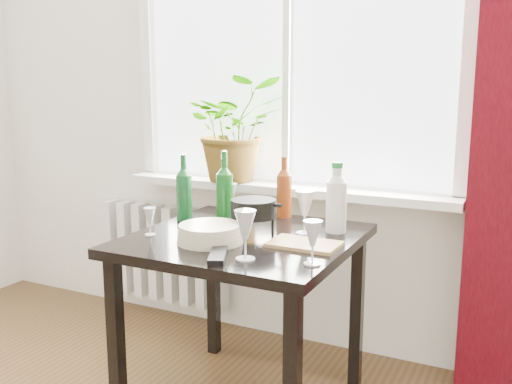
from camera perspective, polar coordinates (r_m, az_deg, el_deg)
The scene contains 18 objects.
window at distance 2.86m, azimuth 3.39°, elevation 16.09°, with size 1.72×0.08×1.62m.
windowsill at distance 2.83m, azimuth 2.66°, elevation 0.39°, with size 1.72×0.20×0.04m.
radiator at distance 3.32m, azimuth -9.18°, elevation -6.07°, with size 0.80×0.10×0.55m.
table at distance 2.30m, azimuth -1.15°, elevation -6.56°, with size 0.85×0.85×0.74m.
potted_plant at distance 2.90m, azimuth -2.12°, elevation 6.32°, with size 0.48×0.41×0.53m, color #2C7C21.
wine_bottle_left at distance 2.52m, azimuth -7.21°, elevation 0.48°, with size 0.07×0.07×0.30m, color #0D431A, non-canonical shape.
wine_bottle_right at distance 2.47m, azimuth -3.16°, elevation 0.58°, with size 0.07×0.07×0.31m, color #0E4914, non-canonical shape.
bottle_amber at distance 2.56m, azimuth 2.84°, elevation 0.55°, with size 0.07×0.07×0.28m, color maroon, non-canonical shape.
cleaning_bottle at distance 2.31m, azimuth 8.05°, elevation -0.50°, with size 0.08×0.08×0.29m, color silver, non-canonical shape.
wineglass_front_right at distance 1.94m, azimuth -1.08°, elevation -4.28°, with size 0.08×0.08×0.18m, color silver, non-canonical shape.
wineglass_far_right at distance 1.90m, azimuth 5.67°, elevation -5.03°, with size 0.07×0.07×0.15m, color silver, non-canonical shape.
wineglass_back_center at distance 2.28m, azimuth 4.90°, elevation -1.99°, with size 0.08×0.08×0.18m, color silver, non-canonical shape.
wineglass_back_left at distance 2.56m, azimuth -2.61°, elevation -0.84°, with size 0.07×0.07×0.16m, color #B7BCC6, non-canonical shape.
wineglass_front_left at distance 2.29m, azimuth -10.56°, elevation -2.93°, with size 0.05×0.05×0.11m, color silver, non-canonical shape.
plate_stack at distance 2.17m, azimuth -4.62°, elevation -4.17°, with size 0.25×0.25×0.07m, color beige.
fondue_pot at distance 2.28m, azimuth -0.26°, elevation -2.48°, with size 0.21×0.18×0.14m, color black, non-canonical shape.
tv_remote at distance 1.98m, azimuth -3.83°, elevation -6.33°, with size 0.05×0.18×0.02m, color black.
cutting_board at distance 2.13m, azimuth 4.84°, elevation -5.22°, with size 0.26×0.17×0.01m, color #AF864F.
Camera 1 is at (1.12, -0.40, 1.33)m, focal length 40.00 mm.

